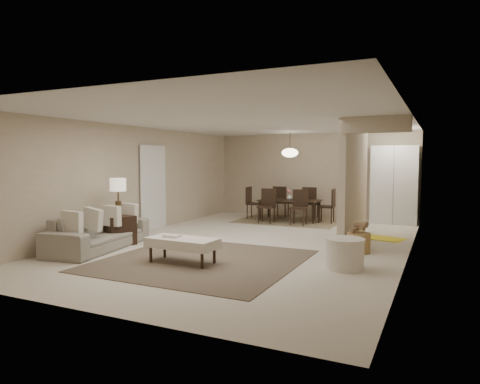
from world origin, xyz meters
The scene contains 22 objects.
floor centered at (0.00, 0.00, 0.00)m, with size 9.00×9.00×0.00m, color beige.
ceiling centered at (0.00, 0.00, 2.50)m, with size 9.00×9.00×0.00m, color white.
back_wall centered at (0.00, 4.50, 1.25)m, with size 6.00×6.00×0.00m, color tan.
left_wall centered at (-3.00, 0.00, 1.25)m, with size 9.00×9.00×0.00m, color tan.
right_wall centered at (3.00, 0.00, 1.25)m, with size 9.00×9.00×0.00m, color tan.
partition centered at (1.80, 1.25, 1.25)m, with size 0.15×2.50×2.50m, color tan.
doorway centered at (-2.97, 0.60, 1.02)m, with size 0.04×0.90×2.04m, color black.
pantry_cabinet centered at (2.35, 4.15, 1.05)m, with size 1.20×0.55×2.10m, color silver.
flush_light centered at (2.30, 3.20, 2.46)m, with size 0.44×0.44×0.05m, color white.
living_rug centered at (-0.16, -1.81, 0.01)m, with size 3.20×3.20×0.01m, color brown.
sofa centered at (-2.45, -1.81, 0.34)m, with size 0.90×2.31×0.68m, color gray.
ottoman_bench centered at (-0.36, -2.11, 0.34)m, with size 1.21×0.59×0.43m.
side_table centered at (-2.40, -1.31, 0.29)m, with size 0.54×0.54×0.59m, color black.
table_lamp centered at (-2.40, -1.31, 1.15)m, with size 0.32×0.32×0.76m.
round_pouf centered at (2.15, -1.32, 0.24)m, with size 0.62×0.62×0.48m, color beige.
wicker_basket centered at (2.14, 0.00, 0.18)m, with size 0.43×0.43×0.36m, color olive.
dining_rug centered at (-0.37, 3.43, 0.01)m, with size 2.80×2.10×0.01m, color #8A7555.
dining_table centered at (-0.37, 3.43, 0.30)m, with size 1.68×0.94×0.59m, color black.
dining_chairs centered at (-0.37, 3.43, 0.47)m, with size 2.52×1.87×0.94m.
vase centered at (-0.37, 3.43, 0.68)m, with size 0.16×0.16×0.17m, color white.
yellow_mat centered at (2.30, 1.69, 0.01)m, with size 1.01×0.62×0.01m, color yellow.
pendant_light centered at (-0.37, 3.43, 1.92)m, with size 0.46×0.46×0.71m.
Camera 1 is at (3.49, -8.02, 1.71)m, focal length 32.00 mm.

